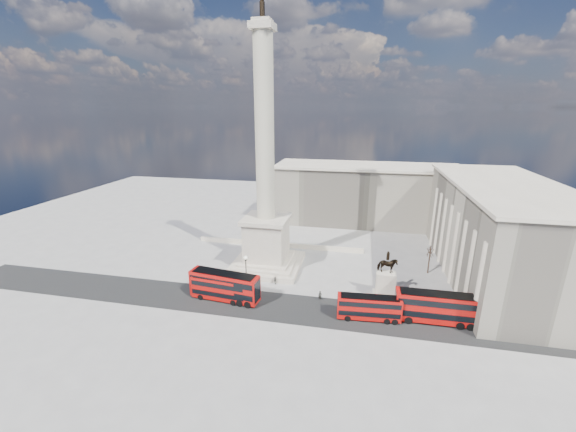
% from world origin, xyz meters
% --- Properties ---
extents(ground, '(180.00, 180.00, 0.00)m').
position_xyz_m(ground, '(0.00, 0.00, 0.00)').
color(ground, '#9F9C97').
rests_on(ground, ground).
extents(asphalt_road, '(120.00, 9.00, 0.01)m').
position_xyz_m(asphalt_road, '(5.00, -10.00, 0.00)').
color(asphalt_road, '#262626').
rests_on(asphalt_road, ground).
extents(nelsons_column, '(14.00, 14.00, 49.85)m').
position_xyz_m(nelsons_column, '(0.00, 5.00, 12.92)').
color(nelsons_column, beige).
rests_on(nelsons_column, ground).
extents(balustrade_wall, '(40.00, 0.60, 1.10)m').
position_xyz_m(balustrade_wall, '(0.00, 16.00, 0.55)').
color(balustrade_wall, beige).
rests_on(balustrade_wall, ground).
extents(building_east, '(19.00, 46.00, 18.60)m').
position_xyz_m(building_east, '(45.00, 10.00, 9.32)').
color(building_east, '#AFA58F').
rests_on(building_east, ground).
extents(building_northeast, '(51.00, 17.00, 16.60)m').
position_xyz_m(building_northeast, '(20.00, 40.00, 8.32)').
color(building_northeast, '#AFA58F').
rests_on(building_northeast, ground).
extents(red_bus_a, '(12.62, 4.42, 5.01)m').
position_xyz_m(red_bus_a, '(-3.58, -9.49, 2.63)').
color(red_bus_a, '#B60C09').
rests_on(red_bus_a, ground).
extents(red_bus_b, '(10.36, 3.31, 4.13)m').
position_xyz_m(red_bus_b, '(-4.26, -9.79, 2.16)').
color(red_bus_b, '#B60C09').
rests_on(red_bus_b, ground).
extents(red_bus_c, '(9.93, 2.95, 3.97)m').
position_xyz_m(red_bus_c, '(20.73, -10.60, 2.08)').
color(red_bus_c, '#B60C09').
rests_on(red_bus_c, ground).
extents(red_bus_d, '(12.19, 2.93, 4.94)m').
position_xyz_m(red_bus_d, '(30.84, -9.32, 2.59)').
color(red_bus_d, '#B60C09').
rests_on(red_bus_d, ground).
extents(victorian_lamp, '(0.62, 0.62, 7.24)m').
position_xyz_m(victorian_lamp, '(-0.64, -6.69, 4.26)').
color(victorian_lamp, black).
rests_on(victorian_lamp, ground).
extents(equestrian_statue, '(4.13, 3.10, 8.57)m').
position_xyz_m(equestrian_statue, '(23.60, -2.76, 2.99)').
color(equestrian_statue, beige).
rests_on(equestrian_statue, ground).
extents(bare_tree_near, '(1.95, 1.95, 8.55)m').
position_xyz_m(bare_tree_near, '(40.62, -3.43, 6.73)').
color(bare_tree_near, '#332319').
rests_on(bare_tree_near, ground).
extents(bare_tree_mid, '(1.60, 1.60, 6.08)m').
position_xyz_m(bare_tree_mid, '(32.63, 8.47, 4.79)').
color(bare_tree_mid, '#332319').
rests_on(bare_tree_mid, ground).
extents(bare_tree_far, '(1.98, 1.98, 8.07)m').
position_xyz_m(bare_tree_far, '(41.09, 7.12, 6.36)').
color(bare_tree_far, '#332319').
rests_on(bare_tree_far, ground).
extents(pedestrian_walking, '(0.65, 0.45, 1.74)m').
position_xyz_m(pedestrian_walking, '(12.55, -6.50, 0.87)').
color(pedestrian_walking, black).
rests_on(pedestrian_walking, ground).
extents(pedestrian_standing, '(1.08, 1.06, 1.75)m').
position_xyz_m(pedestrian_standing, '(31.74, -6.50, 0.88)').
color(pedestrian_standing, black).
rests_on(pedestrian_standing, ground).
extents(pedestrian_crossing, '(0.59, 0.95, 1.50)m').
position_xyz_m(pedestrian_crossing, '(3.53, -2.34, 0.75)').
color(pedestrian_crossing, black).
rests_on(pedestrian_crossing, ground).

